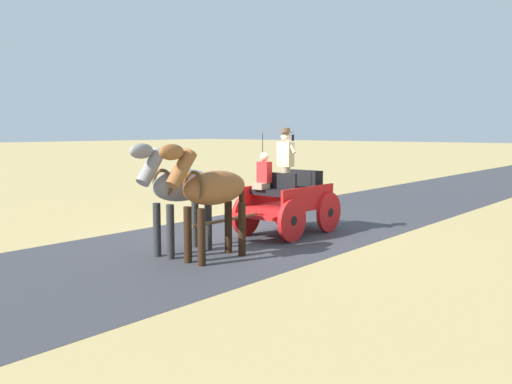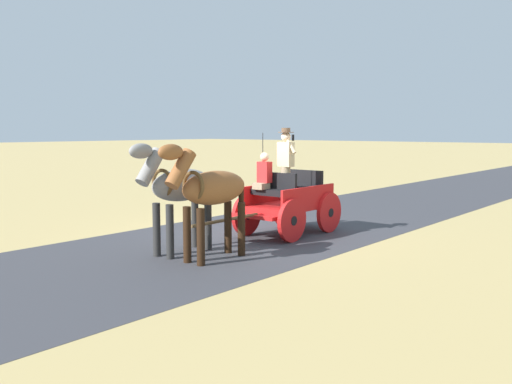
# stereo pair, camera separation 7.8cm
# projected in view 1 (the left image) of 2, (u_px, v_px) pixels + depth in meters

# --- Properties ---
(ground_plane) EXTENTS (200.00, 200.00, 0.00)m
(ground_plane) POSITION_uv_depth(u_px,v_px,m) (260.00, 233.00, 13.22)
(ground_plane) COLOR tan
(road_surface) EXTENTS (5.29, 160.00, 0.01)m
(road_surface) POSITION_uv_depth(u_px,v_px,m) (260.00, 233.00, 13.22)
(road_surface) COLOR #38383D
(road_surface) RESTS_ON ground
(horse_drawn_carriage) EXTENTS (1.45, 4.51, 2.50)m
(horse_drawn_carriage) POSITION_uv_depth(u_px,v_px,m) (286.00, 200.00, 13.05)
(horse_drawn_carriage) COLOR red
(horse_drawn_carriage) RESTS_ON ground
(horse_near_side) EXTENTS (0.58, 2.13, 2.21)m
(horse_near_side) POSITION_uv_depth(u_px,v_px,m) (211.00, 191.00, 10.37)
(horse_near_side) COLOR brown
(horse_near_side) RESTS_ON ground
(horse_off_side) EXTENTS (0.65, 2.13, 2.21)m
(horse_off_side) POSITION_uv_depth(u_px,v_px,m) (179.00, 188.00, 10.91)
(horse_off_side) COLOR gray
(horse_off_side) RESTS_ON ground
(traffic_cone) EXTENTS (0.32, 0.32, 0.50)m
(traffic_cone) POSITION_uv_depth(u_px,v_px,m) (273.00, 201.00, 17.30)
(traffic_cone) COLOR orange
(traffic_cone) RESTS_ON ground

